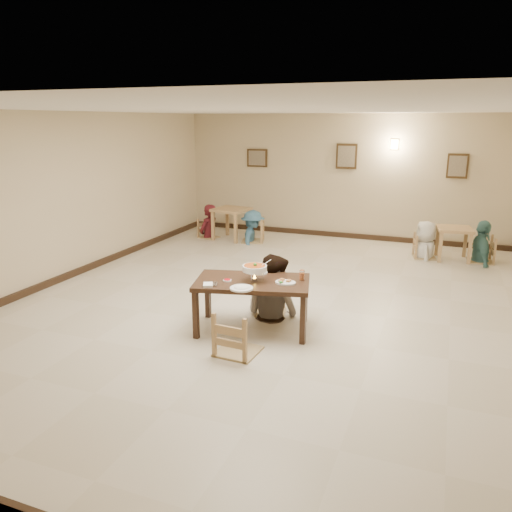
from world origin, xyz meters
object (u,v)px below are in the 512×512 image
at_px(chair_far, 271,285).
at_px(bg_chair_lr, 253,220).
at_px(main_table, 252,286).
at_px(bg_chair_ll, 208,220).
at_px(drink_glass, 302,276).
at_px(bg_diner_d, 485,220).
at_px(main_diner, 273,254).
at_px(curry_warmer, 255,268).
at_px(bg_table_left, 231,214).
at_px(bg_diner_a, 208,204).
at_px(bg_diner_c, 427,221).
at_px(bg_diner_b, 253,210).
at_px(chair_near, 238,313).
at_px(bg_table_right, 454,234).
at_px(bg_chair_rr, 483,238).
at_px(bg_chair_rl, 426,236).

distance_m(chair_far, bg_chair_lr, 4.63).
bearing_deg(main_table, bg_chair_ll, 108.40).
distance_m(drink_glass, bg_diner_d, 5.31).
relative_size(main_diner, curry_warmer, 5.03).
xyz_separation_m(chair_far, main_diner, (0.05, -0.05, 0.49)).
relative_size(bg_table_left, bg_diner_a, 0.52).
relative_size(drink_glass, bg_chair_ll, 0.16).
relative_size(bg_diner_c, bg_diner_d, 0.91).
distance_m(main_table, bg_diner_a, 5.77).
xyz_separation_m(bg_chair_lr, bg_diner_c, (3.95, -0.01, 0.25)).
distance_m(bg_table_left, bg_diner_a, 0.63).
relative_size(bg_diner_b, bg_diner_c, 0.97).
bearing_deg(bg_chair_ll, drink_glass, -123.36).
xyz_separation_m(chair_near, bg_diner_c, (1.94, 5.59, 0.25)).
xyz_separation_m(bg_diner_b, bg_diner_c, (3.95, -0.01, 0.03)).
relative_size(bg_table_left, bg_table_right, 1.12).
xyz_separation_m(chair_near, bg_table_left, (-2.60, 5.66, 0.09)).
bearing_deg(chair_near, bg_chair_ll, -56.61).
bearing_deg(bg_table_right, chair_far, -121.09).
xyz_separation_m(bg_table_left, bg_diner_a, (-0.59, -0.07, 0.21)).
height_order(bg_chair_rr, bg_diner_b, bg_diner_b).
xyz_separation_m(curry_warmer, bg_chair_rl, (2.00, 4.86, -0.42)).
height_order(bg_table_left, bg_chair_lr, bg_chair_lr).
relative_size(main_diner, bg_diner_c, 1.20).
distance_m(main_table, chair_near, 0.74).
relative_size(chair_far, chair_near, 0.85).
height_order(main_table, curry_warmer, curry_warmer).
bearing_deg(bg_diner_c, bg_table_left, -101.42).
xyz_separation_m(main_table, main_diner, (0.08, 0.62, 0.30)).
xyz_separation_m(drink_glass, bg_table_right, (1.96, 4.65, -0.24)).
bearing_deg(chair_far, chair_near, -99.05).
bearing_deg(bg_diner_d, bg_diner_b, 79.97).
bearing_deg(curry_warmer, bg_table_left, 117.22).
bearing_deg(main_diner, drink_glass, 167.88).
bearing_deg(bg_chair_ll, bg_diner_b, -72.01).
bearing_deg(drink_glass, bg_chair_lr, 118.89).
distance_m(bg_table_left, bg_diner_c, 4.54).
bearing_deg(bg_diner_d, bg_chair_rr, -10.80).
distance_m(bg_table_right, bg_chair_lr, 4.50).
xyz_separation_m(bg_table_right, bg_chair_rl, (-0.55, -0.05, -0.08)).
height_order(bg_chair_lr, bg_diner_d, bg_diner_d).
bearing_deg(bg_chair_lr, chair_near, 4.95).
xyz_separation_m(bg_chair_lr, bg_chair_rl, (3.95, -0.01, -0.07)).
height_order(bg_table_right, bg_chair_lr, bg_chair_lr).
relative_size(chair_near, bg_chair_ll, 1.21).
bearing_deg(bg_chair_rr, main_diner, -41.64).
bearing_deg(bg_diner_a, drink_glass, 51.04).
height_order(bg_table_left, bg_diner_c, bg_diner_c).
xyz_separation_m(bg_chair_ll, bg_diner_b, (1.18, 0.01, 0.32)).
relative_size(main_table, bg_chair_rr, 1.68).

